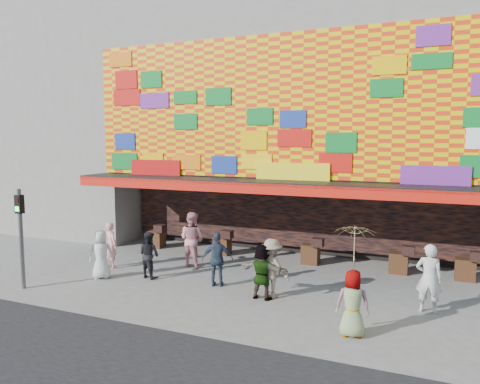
{
  "coord_description": "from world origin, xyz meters",
  "views": [
    {
      "loc": [
        5.14,
        -11.44,
        4.46
      ],
      "look_at": [
        -0.64,
        2.0,
        2.79
      ],
      "focal_mm": 35.0,
      "sensor_mm": 36.0,
      "label": 1
    }
  ],
  "objects": [
    {
      "name": "ped_c",
      "position": [
        -3.36,
        0.91,
        0.76
      ],
      "size": [
        0.84,
        0.72,
        1.51
      ],
      "primitive_type": "imported",
      "rotation": [
        0.0,
        0.0,
        2.92
      ],
      "color": "black",
      "rests_on": "ground"
    },
    {
      "name": "ped_g",
      "position": [
        3.46,
        -1.09,
        0.77
      ],
      "size": [
        0.83,
        0.62,
        1.54
      ],
      "primitive_type": "imported",
      "rotation": [
        0.0,
        0.0,
        3.33
      ],
      "color": "gray",
      "rests_on": "ground"
    },
    {
      "name": "ped_f",
      "position": [
        0.7,
        0.46,
        0.78
      ],
      "size": [
        1.48,
        0.59,
        1.56
      ],
      "primitive_type": "imported",
      "rotation": [
        0.0,
        0.0,
        3.05
      ],
      "color": "gray",
      "rests_on": "ground"
    },
    {
      "name": "ped_h",
      "position": [
        4.99,
        1.21,
        0.9
      ],
      "size": [
        0.67,
        0.45,
        1.8
      ],
      "primitive_type": "imported",
      "rotation": [
        0.0,
        0.0,
        3.11
      ],
      "color": "beige",
      "rests_on": "ground"
    },
    {
      "name": "ped_i",
      "position": [
        -2.76,
        2.67,
        0.96
      ],
      "size": [
        1.03,
        0.86,
        1.93
      ],
      "primitive_type": "imported",
      "rotation": [
        0.0,
        0.0,
        2.99
      ],
      "color": "pink",
      "rests_on": "ground"
    },
    {
      "name": "neighbor_left",
      "position": [
        -13.0,
        8.0,
        6.0
      ],
      "size": [
        11.0,
        8.0,
        12.0
      ],
      "primitive_type": "cube",
      "color": "gray",
      "rests_on": "ground"
    },
    {
      "name": "parasol",
      "position": [
        3.46,
        -1.09,
        2.13
      ],
      "size": [
        1.01,
        1.03,
        1.8
      ],
      "color": "#F5E59A",
      "rests_on": "ground"
    },
    {
      "name": "ped_d",
      "position": [
        0.9,
        0.68,
        0.84
      ],
      "size": [
        1.18,
        0.81,
        1.68
      ],
      "primitive_type": "imported",
      "rotation": [
        0.0,
        0.0,
        2.96
      ],
      "color": "gray",
      "rests_on": "ground"
    },
    {
      "name": "signal_left",
      "position": [
        -6.2,
        -1.5,
        1.86
      ],
      "size": [
        0.22,
        0.2,
        3.0
      ],
      "color": "#59595B",
      "rests_on": "ground"
    },
    {
      "name": "ped_a",
      "position": [
        -4.71,
        0.23,
        0.79
      ],
      "size": [
        0.92,
        0.84,
        1.57
      ],
      "primitive_type": "imported",
      "rotation": [
        0.0,
        0.0,
        3.72
      ],
      "color": "silver",
      "rests_on": "ground"
    },
    {
      "name": "ground",
      "position": [
        0.0,
        0.0,
        0.0
      ],
      "size": [
        90.0,
        90.0,
        0.0
      ],
      "primitive_type": "plane",
      "color": "slate",
      "rests_on": "ground"
    },
    {
      "name": "ped_e",
      "position": [
        -0.94,
        0.99,
        0.82
      ],
      "size": [
        1.04,
        0.68,
        1.64
      ],
      "primitive_type": "imported",
      "rotation": [
        0.0,
        0.0,
        3.46
      ],
      "color": "#2C3A4D",
      "rests_on": "ground"
    },
    {
      "name": "shop_building",
      "position": [
        0.0,
        8.18,
        5.23
      ],
      "size": [
        15.2,
        9.4,
        10.0
      ],
      "color": "gray",
      "rests_on": "ground"
    },
    {
      "name": "ped_b",
      "position": [
        -5.25,
        1.4,
        0.8
      ],
      "size": [
        0.68,
        0.58,
        1.59
      ],
      "primitive_type": "imported",
      "rotation": [
        0.0,
        0.0,
        2.73
      ],
      "color": "pink",
      "rests_on": "ground"
    }
  ]
}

